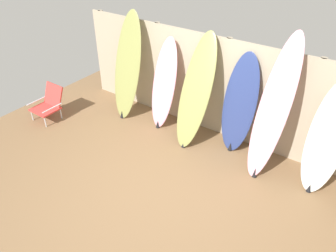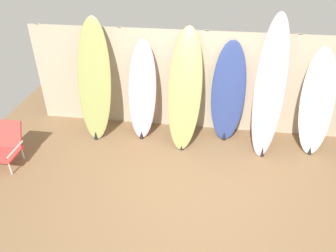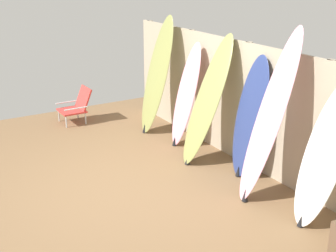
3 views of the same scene
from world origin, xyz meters
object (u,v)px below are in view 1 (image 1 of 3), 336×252
object	(u,v)px
surfboard_pink_1	(164,84)
beach_chair	(49,103)
surfboard_pink_4	(274,110)
surfboard_white_5	(327,138)
surfboard_olive_0	(127,67)
surfboard_olive_2	(196,92)
surfboard_navy_3	(239,105)

from	to	relation	value
surfboard_pink_1	beach_chair	bearing A→B (deg)	-150.10
surfboard_pink_4	surfboard_white_5	xyz separation A→B (m)	(0.79, 0.11, -0.25)
surfboard_white_5	surfboard_pink_4	bearing A→B (deg)	-172.36
surfboard_pink_4	surfboard_olive_0	bearing A→B (deg)	179.09
surfboard_pink_4	surfboard_white_5	distance (m)	0.83
surfboard_olive_2	surfboard_pink_4	world-z (taller)	surfboard_pink_4
surfboard_pink_1	surfboard_navy_3	world-z (taller)	surfboard_navy_3
surfboard_pink_1	surfboard_white_5	world-z (taller)	surfboard_pink_1
surfboard_olive_0	surfboard_pink_4	size ratio (longest dim) A/B	0.93
surfboard_pink_1	surfboard_navy_3	xyz separation A→B (m)	(1.45, 0.10, 0.01)
surfboard_olive_0	surfboard_olive_2	world-z (taller)	surfboard_olive_0
surfboard_olive_2	beach_chair	world-z (taller)	surfboard_olive_2
surfboard_olive_0	surfboard_olive_2	xyz separation A→B (m)	(1.53, -0.03, -0.05)
surfboard_navy_3	surfboard_white_5	world-z (taller)	surfboard_navy_3
surfboard_pink_1	surfboard_white_5	distance (m)	2.85
surfboard_pink_1	surfboard_olive_2	distance (m)	0.75
surfboard_pink_1	beach_chair	distance (m)	2.34
surfboard_pink_1	surfboard_olive_2	world-z (taller)	surfboard_olive_2
surfboard_olive_2	surfboard_pink_4	bearing A→B (deg)	-0.86
surfboard_olive_2	surfboard_navy_3	world-z (taller)	surfboard_olive_2
surfboard_olive_2	beach_chair	size ratio (longest dim) A/B	2.96
surfboard_pink_1	surfboard_olive_2	bearing A→B (deg)	-8.30
surfboard_olive_0	beach_chair	distance (m)	1.72
surfboard_navy_3	surfboard_white_5	distance (m)	1.41
surfboard_navy_3	surfboard_pink_4	xyz separation A→B (m)	(0.61, -0.23, 0.23)
surfboard_olive_0	surfboard_pink_1	xyz separation A→B (m)	(0.79, 0.08, -0.17)
surfboard_white_5	surfboard_olive_0	bearing A→B (deg)	-179.05
surfboard_pink_4	surfboard_white_5	bearing A→B (deg)	7.64
surfboard_olive_0	surfboard_white_5	bearing A→B (deg)	0.95
surfboard_olive_2	beach_chair	bearing A→B (deg)	-159.24
surfboard_white_5	beach_chair	world-z (taller)	surfboard_white_5
surfboard_olive_0	surfboard_pink_4	bearing A→B (deg)	-0.91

